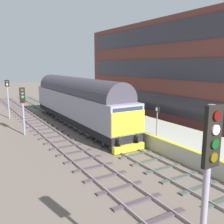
{
  "coord_description": "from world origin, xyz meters",
  "views": [
    {
      "loc": [
        -9.33,
        -17.27,
        5.88
      ],
      "look_at": [
        0.2,
        -1.19,
        2.33
      ],
      "focal_mm": 40.4,
      "sensor_mm": 36.0,
      "label": 1
    }
  ],
  "objects": [
    {
      "name": "signal_post_far",
      "position": [
        -5.2,
        11.93,
        2.65
      ],
      "size": [
        0.44,
        0.22,
        4.24
      ],
      "color": "gray",
      "rests_on": "ground"
    },
    {
      "name": "track_adjacent_west",
      "position": [
        -3.31,
        0.0,
        0.06
      ],
      "size": [
        2.5,
        60.0,
        0.15
      ],
      "color": "gray",
      "rests_on": "ground"
    },
    {
      "name": "ground_plane",
      "position": [
        0.0,
        0.0,
        0.0
      ],
      "size": [
        140.0,
        140.0,
        0.0
      ],
      "primitive_type": "plane",
      "color": "#6A5C53",
      "rests_on": "ground"
    },
    {
      "name": "signal_post_near",
      "position": [
        -5.2,
        -14.14,
        3.32
      ],
      "size": [
        0.44,
        0.22,
        5.11
      ],
      "color": "gray",
      "rests_on": "ground"
    },
    {
      "name": "track_main",
      "position": [
        0.0,
        -0.0,
        0.05
      ],
      "size": [
        2.5,
        60.0,
        0.15
      ],
      "color": "gray",
      "rests_on": "ground"
    },
    {
      "name": "diesel_locomotive",
      "position": [
        0.0,
        5.08,
        2.48
      ],
      "size": [
        2.74,
        17.94,
        4.68
      ],
      "color": "black",
      "rests_on": "ground"
    },
    {
      "name": "signal_post_mid",
      "position": [
        -5.2,
        4.15,
        2.64
      ],
      "size": [
        0.44,
        0.22,
        4.02
      ],
      "color": "gray",
      "rests_on": "ground"
    },
    {
      "name": "station_platform",
      "position": [
        3.6,
        0.0,
        0.5
      ],
      "size": [
        4.0,
        44.0,
        1.01
      ],
      "color": "#AEAF9F",
      "rests_on": "ground"
    },
    {
      "name": "station_building",
      "position": [
        11.19,
        3.71,
        5.26
      ],
      "size": [
        5.7,
        28.3,
        10.53
      ],
      "color": "brown",
      "rests_on": "ground"
    },
    {
      "name": "waiting_passenger",
      "position": [
        2.59,
        3.93,
        1.99
      ],
      "size": [
        0.39,
        0.5,
        1.64
      ],
      "rotation": [
        0.0,
        0.0,
        1.39
      ],
      "color": "#2A2B38",
      "rests_on": "station_platform"
    },
    {
      "name": "platform_number_sign",
      "position": [
        1.95,
        -4.3,
        2.35
      ],
      "size": [
        0.1,
        0.44,
        2.03
      ],
      "color": "slate",
      "rests_on": "station_platform"
    }
  ]
}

